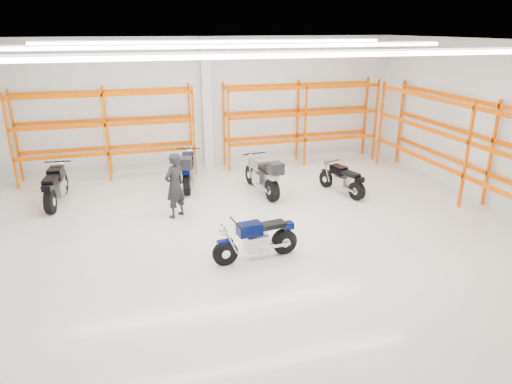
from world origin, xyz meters
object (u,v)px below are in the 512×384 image
object	(u,v)px
motorcycle_back_b	(188,170)
standing_man	(175,185)
motorcycle_main	(259,239)
motorcycle_back_a	(55,187)
motorcycle_back_d	(343,181)
motorcycle_back_c	(264,176)
structural_column	(207,105)

from	to	relation	value
motorcycle_back_b	standing_man	bearing A→B (deg)	-105.72
motorcycle_main	motorcycle_back_a	xyz separation A→B (m)	(-4.68, 4.69, 0.07)
motorcycle_main	motorcycle_back_d	bearing A→B (deg)	42.19
motorcycle_back_a	motorcycle_back_b	distance (m)	3.83
motorcycle_back_b	motorcycle_back_c	bearing A→B (deg)	-29.49
structural_column	motorcycle_back_d	bearing A→B (deg)	-49.24
motorcycle_back_a	structural_column	xyz separation A→B (m)	(4.85, 2.49, 1.73)
motorcycle_main	motorcycle_back_c	bearing A→B (deg)	72.07
motorcycle_back_a	motorcycle_back_d	size ratio (longest dim) A/B	1.23
motorcycle_main	motorcycle_back_c	distance (m)	4.05
motorcycle_main	structural_column	bearing A→B (deg)	88.68
motorcycle_main	motorcycle_back_d	xyz separation A→B (m)	(3.56, 3.23, -0.02)
standing_man	motorcycle_back_c	bearing A→B (deg)	159.91
structural_column	motorcycle_back_c	bearing A→B (deg)	-71.95
structural_column	motorcycle_back_a	bearing A→B (deg)	-152.86
motorcycle_back_a	structural_column	distance (m)	5.72
motorcycle_back_b	motorcycle_back_d	size ratio (longest dim) A/B	1.28
motorcycle_back_a	standing_man	size ratio (longest dim) A/B	1.28
motorcycle_back_b	motorcycle_main	bearing A→B (deg)	-80.20
motorcycle_back_b	motorcycle_back_d	bearing A→B (deg)	-22.34
motorcycle_back_b	structural_column	world-z (taller)	structural_column
motorcycle_back_a	motorcycle_main	bearing A→B (deg)	-45.04
motorcycle_back_d	standing_man	distance (m)	5.09
motorcycle_back_a	motorcycle_back_b	size ratio (longest dim) A/B	0.96
motorcycle_back_c	motorcycle_back_d	world-z (taller)	motorcycle_back_c
motorcycle_main	motorcycle_back_a	size ratio (longest dim) A/B	0.87
motorcycle_back_b	structural_column	xyz separation A→B (m)	(1.04, 2.12, 1.67)
standing_man	structural_column	bearing A→B (deg)	-151.13
motorcycle_back_d	motorcycle_back_c	bearing A→B (deg)	164.92
motorcycle_back_d	structural_column	xyz separation A→B (m)	(-3.40, 3.94, 1.82)
motorcycle_back_d	structural_column	world-z (taller)	structural_column
motorcycle_back_a	structural_column	bearing A→B (deg)	27.14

